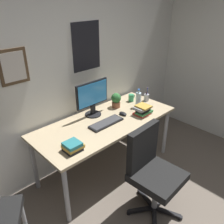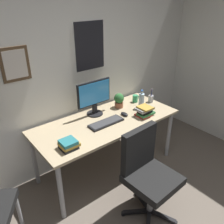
# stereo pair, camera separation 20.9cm
# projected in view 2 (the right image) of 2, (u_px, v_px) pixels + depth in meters

# --- Properties ---
(wall_back) EXTENTS (4.40, 0.10, 2.60)m
(wall_back) POSITION_uv_depth(u_px,v_px,m) (62.00, 69.00, 2.70)
(wall_back) COLOR silver
(wall_back) RESTS_ON ground_plane
(desk) EXTENTS (1.77, 0.76, 0.72)m
(desk) POSITION_uv_depth(u_px,v_px,m) (107.00, 125.00, 2.84)
(desk) COLOR tan
(desk) RESTS_ON ground_plane
(office_chair) EXTENTS (0.56, 0.57, 0.95)m
(office_chair) POSITION_uv_depth(u_px,v_px,m) (147.00, 170.00, 2.31)
(office_chair) COLOR black
(office_chair) RESTS_ON ground_plane
(monitor) EXTENTS (0.46, 0.20, 0.43)m
(monitor) POSITION_uv_depth(u_px,v_px,m) (94.00, 96.00, 2.85)
(monitor) COLOR black
(monitor) RESTS_ON desk
(keyboard) EXTENTS (0.43, 0.15, 0.03)m
(keyboard) POSITION_uv_depth(u_px,v_px,m) (106.00, 123.00, 2.73)
(keyboard) COLOR black
(keyboard) RESTS_ON desk
(computer_mouse) EXTENTS (0.06, 0.11, 0.04)m
(computer_mouse) POSITION_uv_depth(u_px,v_px,m) (124.00, 114.00, 2.91)
(computer_mouse) COLOR black
(computer_mouse) RESTS_ON desk
(water_bottle) EXTENTS (0.07, 0.07, 0.25)m
(water_bottle) POSITION_uv_depth(u_px,v_px,m) (141.00, 101.00, 3.06)
(water_bottle) COLOR silver
(water_bottle) RESTS_ON desk
(coffee_mug_near) EXTENTS (0.11, 0.07, 0.10)m
(coffee_mug_near) POSITION_uv_depth(u_px,v_px,m) (135.00, 98.00, 3.26)
(coffee_mug_near) COLOR #2D8C59
(coffee_mug_near) RESTS_ON desk
(potted_plant) EXTENTS (0.13, 0.13, 0.19)m
(potted_plant) POSITION_uv_depth(u_px,v_px,m) (119.00, 100.00, 3.08)
(potted_plant) COLOR brown
(potted_plant) RESTS_ON desk
(pen_cup) EXTENTS (0.07, 0.07, 0.20)m
(pen_cup) POSITION_uv_depth(u_px,v_px,m) (151.00, 98.00, 3.25)
(pen_cup) COLOR #9EA0A5
(pen_cup) RESTS_ON desk
(book_stack_left) EXTENTS (0.18, 0.16, 0.09)m
(book_stack_left) POSITION_uv_depth(u_px,v_px,m) (69.00, 144.00, 2.29)
(book_stack_left) COLOR black
(book_stack_left) RESTS_ON desk
(book_stack_right) EXTENTS (0.22, 0.18, 0.13)m
(book_stack_right) POSITION_uv_depth(u_px,v_px,m) (145.00, 111.00, 2.89)
(book_stack_right) COLOR #B22D28
(book_stack_right) RESTS_ON desk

